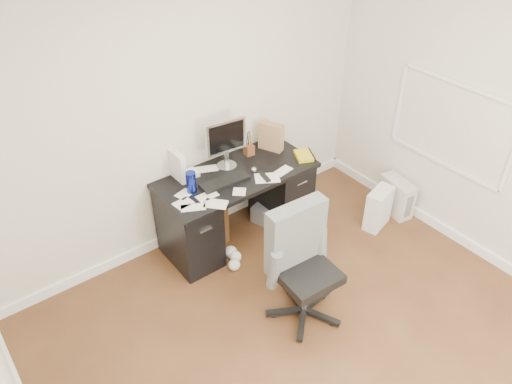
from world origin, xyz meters
The scene contains 18 objects.
ground centered at (0.00, 0.00, 0.00)m, with size 4.00×4.00×0.00m, color #492717.
room_shell centered at (0.03, 0.03, 1.66)m, with size 4.02×4.02×2.71m.
desk centered at (0.30, 1.65, 0.40)m, with size 1.50×0.70×0.75m.
loose_papers centered at (0.10, 1.60, 0.75)m, with size 1.10×0.60×0.00m, color white, non-canonical shape.
lcd_monitor centered at (0.29, 1.80, 1.00)m, with size 0.40×0.23×0.50m, color #B2B2B6, non-canonical shape.
keyboard centered at (0.13, 1.59, 0.76)m, with size 0.46×0.16×0.03m, color black.
computer_mouse centered at (0.44, 1.57, 0.78)m, with size 0.05×0.05×0.05m, color #B2B2B6.
travel_mug centered at (-0.18, 1.65, 0.85)m, with size 0.09×0.09×0.20m, color navy.
white_binder centered at (-0.17, 1.91, 0.89)m, with size 0.11×0.24×0.28m, color white.
magazine_file centered at (0.83, 1.80, 0.89)m, with size 0.12×0.24×0.28m, color #9C6E4B.
pen_cup centered at (0.59, 1.85, 0.88)m, with size 0.11×0.11×0.26m, color brown, non-canonical shape.
yellow_book centered at (0.99, 1.48, 0.77)m, with size 0.16×0.21×0.04m, color yellow.
paper_remote centered at (0.48, 1.42, 0.76)m, with size 0.23×0.18×0.02m, color white, non-canonical shape.
office_chair centered at (0.15, 0.48, 0.52)m, with size 0.59×0.59×1.04m, color #555855, non-canonical shape.
pc_tower centered at (1.86, 0.95, 0.20)m, with size 0.17×0.39×0.39m, color #B5B2A3.
shopping_bag centered at (1.53, 0.91, 0.22)m, with size 0.32×0.23×0.43m, color white.
wicker_basket centered at (-0.10, 1.74, 0.21)m, with size 0.42×0.42×0.42m, color #483015.
desk_printer centered at (0.71, 1.67, 0.09)m, with size 0.31×0.25×0.18m, color #5C5C60.
Camera 1 is at (-1.89, -1.53, 3.34)m, focal length 35.00 mm.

